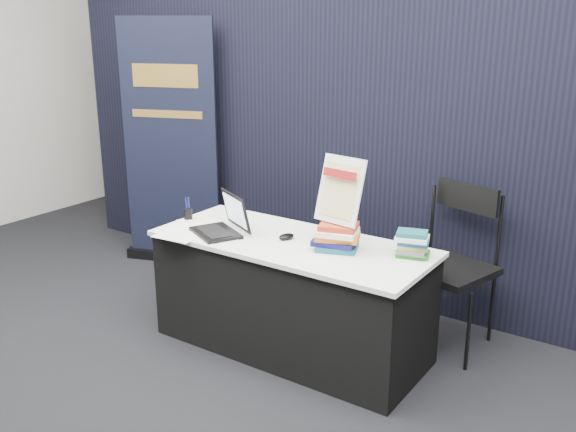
# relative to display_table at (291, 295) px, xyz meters

# --- Properties ---
(floor) EXTENTS (8.00, 8.00, 0.00)m
(floor) POSITION_rel_display_table_xyz_m (0.00, -0.55, -0.38)
(floor) COLOR black
(floor) RESTS_ON ground
(wall_back) EXTENTS (8.00, 0.02, 3.50)m
(wall_back) POSITION_rel_display_table_xyz_m (0.00, 3.45, 1.37)
(wall_back) COLOR #BAB8AF
(wall_back) RESTS_ON floor
(drape_partition) EXTENTS (6.00, 0.08, 2.40)m
(drape_partition) POSITION_rel_display_table_xyz_m (0.00, 1.05, 0.82)
(drape_partition) COLOR black
(drape_partition) RESTS_ON floor
(display_table) EXTENTS (1.80, 0.75, 0.75)m
(display_table) POSITION_rel_display_table_xyz_m (0.00, 0.00, 0.00)
(display_table) COLOR black
(display_table) RESTS_ON floor
(laptop) EXTENTS (0.42, 0.41, 0.26)m
(laptop) POSITION_rel_display_table_xyz_m (-0.48, -0.13, 0.44)
(laptop) COLOR black
(laptop) RESTS_ON display_table
(mouse) EXTENTS (0.10, 0.13, 0.04)m
(mouse) POSITION_rel_display_table_xyz_m (-0.04, 0.01, 0.39)
(mouse) COLOR black
(mouse) RESTS_ON display_table
(brochure_left) EXTENTS (0.30, 0.23, 0.00)m
(brochure_left) POSITION_rel_display_table_xyz_m (-0.66, -0.33, 0.38)
(brochure_left) COLOR white
(brochure_left) RESTS_ON display_table
(brochure_mid) EXTENTS (0.40, 0.34, 0.00)m
(brochure_mid) POSITION_rel_display_table_xyz_m (-0.71, -0.05, 0.38)
(brochure_mid) COLOR white
(brochure_mid) RESTS_ON display_table
(brochure_right) EXTENTS (0.34, 0.29, 0.00)m
(brochure_right) POSITION_rel_display_table_xyz_m (-0.44, -0.23, 0.38)
(brochure_right) COLOR white
(brochure_right) RESTS_ON display_table
(pen_cup) EXTENTS (0.06, 0.06, 0.08)m
(pen_cup) POSITION_rel_display_table_xyz_m (-0.85, -0.03, 0.41)
(pen_cup) COLOR black
(pen_cup) RESTS_ON display_table
(book_stack_tall) EXTENTS (0.28, 0.24, 0.16)m
(book_stack_tall) POSITION_rel_display_table_xyz_m (0.32, 0.02, 0.46)
(book_stack_tall) COLOR #165155
(book_stack_tall) RESTS_ON display_table
(book_stack_short) EXTENTS (0.22, 0.19, 0.16)m
(book_stack_short) POSITION_rel_display_table_xyz_m (0.74, 0.18, 0.45)
(book_stack_short) COLOR #1E731F
(book_stack_short) RESTS_ON display_table
(info_sign) EXTENTS (0.32, 0.17, 0.42)m
(info_sign) POSITION_rel_display_table_xyz_m (0.32, 0.05, 0.74)
(info_sign) COLOR black
(info_sign) RESTS_ON book_stack_tall
(pullup_banner) EXTENTS (0.88, 0.40, 2.12)m
(pullup_banner) POSITION_rel_display_table_xyz_m (-1.75, 0.74, 0.56)
(pullup_banner) COLOR black
(pullup_banner) RESTS_ON floor
(stacking_chair) EXTENTS (0.60, 0.60, 1.07)m
(stacking_chair) POSITION_rel_display_table_xyz_m (0.83, 0.65, 0.22)
(stacking_chair) COLOR black
(stacking_chair) RESTS_ON floor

